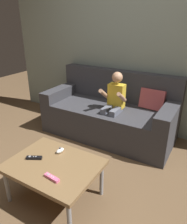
{
  "coord_description": "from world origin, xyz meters",
  "views": [
    {
      "loc": [
        1.02,
        -1.08,
        1.54
      ],
      "look_at": [
        -0.06,
        0.75,
        0.61
      ],
      "focal_mm": 34.56,
      "sensor_mm": 36.0,
      "label": 1
    }
  ],
  "objects": [
    {
      "name": "ground_plane",
      "position": [
        0.0,
        0.0,
        0.0
      ],
      "size": [
        8.62,
        8.62,
        0.0
      ],
      "primitive_type": "plane",
      "color": "brown"
    },
    {
      "name": "couch",
      "position": [
        -0.18,
        1.43,
        0.31
      ],
      "size": [
        1.78,
        0.8,
        0.87
      ],
      "color": "#38383D",
      "rests_on": "ground"
    },
    {
      "name": "coffee_table",
      "position": [
        -0.06,
        0.06,
        0.35
      ],
      "size": [
        0.78,
        0.6,
        0.38
      ],
      "color": "brown",
      "rests_on": "ground"
    },
    {
      "name": "nunchuk_white",
      "position": [
        -0.12,
        0.23,
        0.4
      ],
      "size": [
        0.05,
        0.09,
        0.05
      ],
      "color": "white",
      "rests_on": "coffee_table"
    },
    {
      "name": "game_remote_black_far_corner",
      "position": [
        -0.25,
        0.03,
        0.39
      ],
      "size": [
        0.14,
        0.1,
        0.03
      ],
      "color": "black",
      "rests_on": "coffee_table"
    },
    {
      "name": "wall_back",
      "position": [
        0.0,
        1.82,
        1.25
      ],
      "size": [
        4.31,
        0.05,
        2.5
      ],
      "primitive_type": "cube",
      "color": "gray",
      "rests_on": "ground"
    },
    {
      "name": "game_remote_pink_near_edge",
      "position": [
        0.06,
        -0.1,
        0.39
      ],
      "size": [
        0.14,
        0.05,
        0.03
      ],
      "color": "pink",
      "rests_on": "coffee_table"
    },
    {
      "name": "person_seated_on_couch",
      "position": [
        -0.06,
        1.25,
        0.54
      ],
      "size": [
        0.29,
        0.36,
        0.93
      ],
      "color": "slate",
      "rests_on": "ground"
    }
  ]
}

